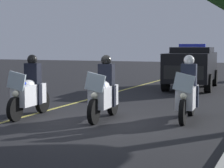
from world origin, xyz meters
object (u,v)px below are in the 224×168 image
Objects in this scene: police_motorcycle_lead_right at (104,93)px; police_motorcycle_trailing at (187,94)px; police_suv at (192,65)px; police_motorcycle_lead_left at (30,92)px.

police_motorcycle_lead_right is 1.00× the size of police_motorcycle_trailing.
police_motorcycle_lead_right is 0.43× the size of police_suv.
police_motorcycle_lead_left is 2.10m from police_motorcycle_lead_right.
police_motorcycle_trailing is (-0.77, 2.07, 0.00)m from police_motorcycle_lead_right.
police_motorcycle_lead_left and police_motorcycle_lead_right have the same top height.
police_motorcycle_lead_right is at bearing -2.68° from police_suv.
police_suv is at bearing 165.23° from police_motorcycle_lead_left.
police_suv is (-8.20, -1.65, 0.37)m from police_motorcycle_trailing.
police_motorcycle_lead_right is at bearing -69.66° from police_motorcycle_trailing.
police_motorcycle_lead_right and police_motorcycle_trailing have the same top height.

